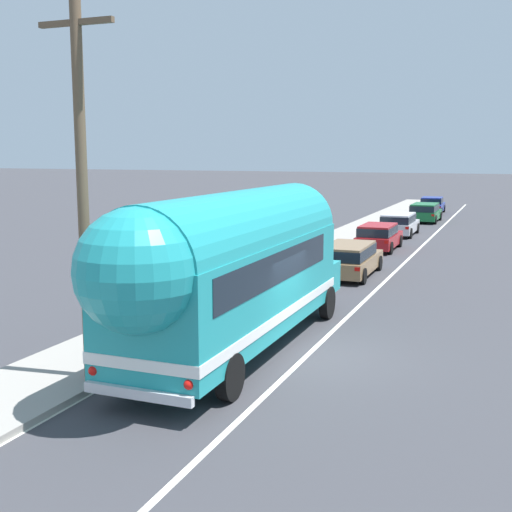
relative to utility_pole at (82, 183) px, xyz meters
The scene contains 10 objects.
ground_plane 6.95m from the utility_pole, 42.94° to the left, with size 300.00×300.00×0.00m, color #38383D.
lane_markings 16.43m from the utility_pole, 81.56° to the left, with size 3.60×80.00×0.01m.
sidewalk_slab 14.35m from the utility_pole, 93.72° to the left, with size 2.68×90.00×0.15m, color gray.
utility_pole is the anchor object (origin of this frame).
painted_bus 4.18m from the utility_pole, 52.66° to the left, with size 2.63×11.85×4.12m.
car_lead 15.15m from the utility_pole, 80.92° to the left, with size 2.03×4.71×1.37m.
car_second 22.68m from the utility_pole, 84.88° to the left, with size 1.89×4.26×1.37m.
car_third 29.13m from the utility_pole, 86.14° to the left, with size 1.95×4.30×1.37m.
car_fourth 37.75m from the utility_pole, 86.37° to the left, with size 2.02×4.36×1.37m.
car_fifth 44.87m from the utility_pole, 87.43° to the left, with size 2.02×4.61×1.37m.
Camera 1 is at (4.72, -15.39, 5.07)m, focal length 46.35 mm.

